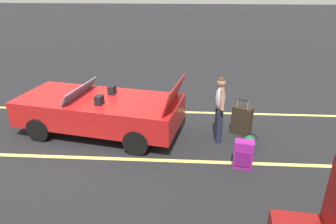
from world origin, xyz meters
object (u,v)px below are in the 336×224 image
at_px(convertible_car, 93,110).
at_px(traveler_person, 220,106).
at_px(duffel_bag, 249,143).
at_px(suitcase_large_black, 242,120).
at_px(suitcase_medium_bright, 243,155).

height_order(convertible_car, traveler_person, traveler_person).
bearing_deg(duffel_bag, suitcase_large_black, -86.17).
bearing_deg(suitcase_large_black, convertible_car, 120.50).
height_order(convertible_car, duffel_bag, convertible_car).
distance_m(suitcase_medium_bright, duffel_bag, 0.82).
xyz_separation_m(convertible_car, duffel_bag, (-3.89, 0.72, -0.43)).
distance_m(convertible_car, suitcase_medium_bright, 3.94).
distance_m(suitcase_medium_bright, traveler_person, 1.39).
xyz_separation_m(convertible_car, suitcase_medium_bright, (-3.64, 1.48, -0.28)).
xyz_separation_m(suitcase_medium_bright, duffel_bag, (-0.26, -0.76, -0.15)).
relative_size(duffel_bag, traveler_person, 0.42).
bearing_deg(duffel_bag, convertible_car, -10.50).
bearing_deg(traveler_person, suitcase_medium_bright, 103.58).
height_order(convertible_car, suitcase_medium_bright, convertible_car).
height_order(suitcase_large_black, duffel_bag, suitcase_large_black).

